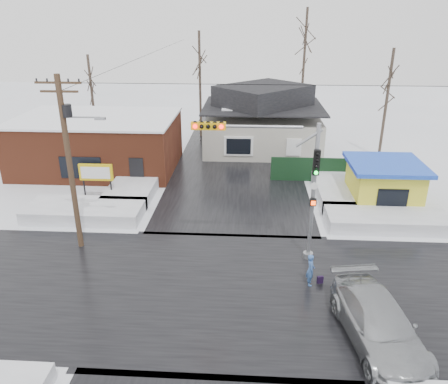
# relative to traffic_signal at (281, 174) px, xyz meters

# --- Properties ---
(ground) EXTENTS (120.00, 120.00, 0.00)m
(ground) POSITION_rel_traffic_signal_xyz_m (-2.43, -2.97, -4.54)
(ground) COLOR white
(ground) RESTS_ON ground
(road_ns) EXTENTS (10.00, 120.00, 0.02)m
(road_ns) POSITION_rel_traffic_signal_xyz_m (-2.43, -2.97, -4.53)
(road_ns) COLOR black
(road_ns) RESTS_ON ground
(road_ew) EXTENTS (120.00, 10.00, 0.02)m
(road_ew) POSITION_rel_traffic_signal_xyz_m (-2.43, -2.97, -4.53)
(road_ew) COLOR black
(road_ew) RESTS_ON ground
(snowbank_nw) EXTENTS (7.00, 3.00, 0.80)m
(snowbank_nw) POSITION_rel_traffic_signal_xyz_m (-11.43, 4.03, -4.14)
(snowbank_nw) COLOR white
(snowbank_nw) RESTS_ON ground
(snowbank_ne) EXTENTS (7.00, 3.00, 0.80)m
(snowbank_ne) POSITION_rel_traffic_signal_xyz_m (6.57, 4.03, -4.14)
(snowbank_ne) COLOR white
(snowbank_ne) RESTS_ON ground
(snowbank_nside_w) EXTENTS (3.00, 8.00, 0.80)m
(snowbank_nside_w) POSITION_rel_traffic_signal_xyz_m (-9.43, 9.03, -4.14)
(snowbank_nside_w) COLOR white
(snowbank_nside_w) RESTS_ON ground
(snowbank_nside_e) EXTENTS (3.00, 8.00, 0.80)m
(snowbank_nside_e) POSITION_rel_traffic_signal_xyz_m (4.57, 9.03, -4.14)
(snowbank_nside_e) COLOR white
(snowbank_nside_e) RESTS_ON ground
(traffic_signal) EXTENTS (6.05, 0.68, 7.00)m
(traffic_signal) POSITION_rel_traffic_signal_xyz_m (0.00, 0.00, 0.00)
(traffic_signal) COLOR gray
(traffic_signal) RESTS_ON ground
(utility_pole) EXTENTS (3.15, 0.44, 9.00)m
(utility_pole) POSITION_rel_traffic_signal_xyz_m (-10.36, 0.53, 0.57)
(utility_pole) COLOR #382619
(utility_pole) RESTS_ON ground
(brick_building) EXTENTS (12.20, 8.20, 4.12)m
(brick_building) POSITION_rel_traffic_signal_xyz_m (-13.43, 13.03, -2.46)
(brick_building) COLOR brown
(brick_building) RESTS_ON ground
(marquee_sign) EXTENTS (2.20, 0.21, 2.55)m
(marquee_sign) POSITION_rel_traffic_signal_xyz_m (-11.43, 6.53, -2.62)
(marquee_sign) COLOR black
(marquee_sign) RESTS_ON ground
(house) EXTENTS (10.40, 8.40, 5.76)m
(house) POSITION_rel_traffic_signal_xyz_m (-0.43, 19.03, -1.92)
(house) COLOR beige
(house) RESTS_ON ground
(kiosk) EXTENTS (4.60, 4.60, 2.88)m
(kiosk) POSITION_rel_traffic_signal_xyz_m (7.07, 7.03, -3.08)
(kiosk) COLOR yellow
(kiosk) RESTS_ON ground
(fence) EXTENTS (8.00, 0.12, 1.80)m
(fence) POSITION_rel_traffic_signal_xyz_m (4.07, 11.03, -3.64)
(fence) COLOR black
(fence) RESTS_ON ground
(tree_far_left) EXTENTS (3.00, 3.00, 10.00)m
(tree_far_left) POSITION_rel_traffic_signal_xyz_m (-6.43, 23.03, 3.41)
(tree_far_left) COLOR #332821
(tree_far_left) RESTS_ON ground
(tree_far_mid) EXTENTS (3.00, 3.00, 12.00)m
(tree_far_mid) POSITION_rel_traffic_signal_xyz_m (3.57, 25.03, 5.00)
(tree_far_mid) COLOR #332821
(tree_far_mid) RESTS_ON ground
(tree_far_right) EXTENTS (3.00, 3.00, 9.00)m
(tree_far_right) POSITION_rel_traffic_signal_xyz_m (9.57, 17.03, 2.62)
(tree_far_right) COLOR #332821
(tree_far_right) RESTS_ON ground
(tree_far_west) EXTENTS (3.00, 3.00, 8.00)m
(tree_far_west) POSITION_rel_traffic_signal_xyz_m (-16.43, 21.03, 1.82)
(tree_far_west) COLOR #332821
(tree_far_west) RESTS_ON ground
(pedestrian) EXTENTS (0.39, 0.58, 1.55)m
(pedestrian) POSITION_rel_traffic_signal_xyz_m (1.37, -2.33, -3.76)
(pedestrian) COLOR #395FA1
(pedestrian) RESTS_ON ground
(car) EXTENTS (3.20, 6.05, 1.67)m
(car) POSITION_rel_traffic_signal_xyz_m (3.44, -5.97, -3.70)
(car) COLOR #A1A5A8
(car) RESTS_ON ground
(shopping_bag) EXTENTS (0.30, 0.19, 0.35)m
(shopping_bag) POSITION_rel_traffic_signal_xyz_m (1.87, -2.21, -4.36)
(shopping_bag) COLOR black
(shopping_bag) RESTS_ON ground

